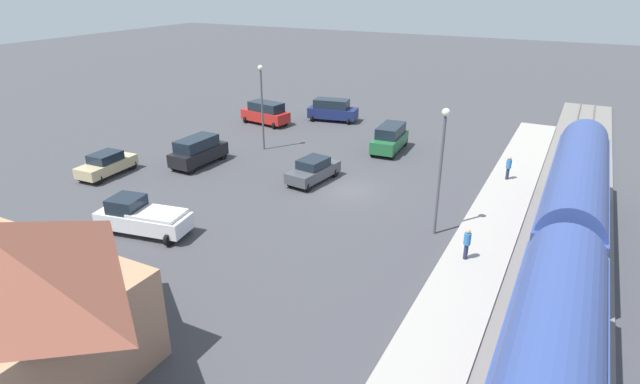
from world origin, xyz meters
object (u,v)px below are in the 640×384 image
(sedan_tan, at_px, (106,164))
(sedan_charcoal, at_px, (313,170))
(suv_red, at_px, (266,113))
(suv_green, at_px, (390,138))
(suv_navy, at_px, (332,110))
(light_pole_near_platform, at_px, (442,157))
(pedestrian_on_platform, at_px, (467,242))
(pickup_white, at_px, (142,217))
(pedestrian_waiting_far, at_px, (509,166))
(suv_black, at_px, (198,151))
(light_pole_lot_center, at_px, (262,97))

(sedan_tan, distance_m, sedan_charcoal, 15.41)
(suv_red, xyz_separation_m, suv_green, (-13.97, 2.32, 0.00))
(suv_red, relative_size, sedan_tan, 1.12)
(suv_navy, relative_size, light_pole_near_platform, 0.70)
(suv_green, bearing_deg, sedan_charcoal, 75.05)
(suv_red, relative_size, suv_navy, 0.99)
(suv_green, bearing_deg, pedestrian_on_platform, 122.50)
(pickup_white, relative_size, sedan_charcoal, 1.20)
(pedestrian_waiting_far, bearing_deg, suv_black, 17.97)
(pedestrian_waiting_far, bearing_deg, pickup_white, 45.68)
(sedan_tan, height_order, suv_green, suv_green)
(suv_navy, distance_m, light_pole_lot_center, 11.59)
(pickup_white, distance_m, light_pole_near_platform, 17.22)
(pedestrian_waiting_far, height_order, suv_black, suv_black)
(sedan_tan, xyz_separation_m, suv_navy, (-8.01, -21.62, 0.27))
(light_pole_near_platform, bearing_deg, suv_navy, -50.27)
(suv_green, height_order, suv_navy, same)
(light_pole_near_platform, relative_size, light_pole_lot_center, 1.04)
(pickup_white, distance_m, suv_green, 22.02)
(suv_navy, height_order, light_pole_lot_center, light_pole_lot_center)
(pedestrian_on_platform, bearing_deg, suv_navy, -49.99)
(pedestrian_waiting_far, relative_size, sedan_tan, 0.37)
(suv_green, distance_m, suv_navy, 10.79)
(pedestrian_on_platform, bearing_deg, suv_green, -57.50)
(sedan_tan, xyz_separation_m, light_pole_lot_center, (-6.91, -10.59, 3.65))
(pickup_white, xyz_separation_m, light_pole_near_platform, (-14.94, -7.74, 3.65))
(suv_green, xyz_separation_m, suv_navy, (8.62, -6.50, 0.00))
(sedan_tan, bearing_deg, suv_green, -137.72)
(pickup_white, relative_size, suv_green, 1.13)
(suv_black, bearing_deg, pickup_white, 114.20)
(pedestrian_on_platform, height_order, sedan_charcoal, pedestrian_on_platform)
(suv_red, xyz_separation_m, sedan_tan, (2.66, 17.44, -0.27))
(light_pole_near_platform, bearing_deg, suv_black, -8.25)
(pickup_white, bearing_deg, suv_red, -73.96)
(pickup_white, bearing_deg, pedestrian_on_platform, -163.40)
(suv_red, bearing_deg, light_pole_near_platform, 144.59)
(suv_green, bearing_deg, suv_navy, -37.03)
(pedestrian_waiting_far, xyz_separation_m, light_pole_near_platform, (2.41, 10.03, 3.39))
(suv_black, bearing_deg, pedestrian_waiting_far, -162.03)
(pedestrian_waiting_far, xyz_separation_m, suv_navy, (18.64, -9.49, -0.13))
(pickup_white, distance_m, light_pole_lot_center, 16.77)
(suv_green, relative_size, light_pole_near_platform, 0.68)
(pedestrian_waiting_far, xyz_separation_m, sedan_tan, (26.65, 12.13, -0.40))
(suv_red, bearing_deg, sedan_charcoal, 135.24)
(pedestrian_on_platform, relative_size, suv_black, 0.35)
(suv_red, xyz_separation_m, suv_black, (-1.87, 12.48, 0.00))
(suv_navy, bearing_deg, pickup_white, 92.69)
(suv_green, xyz_separation_m, light_pole_near_platform, (-7.61, 13.02, 3.53))
(pedestrian_waiting_far, xyz_separation_m, pickup_white, (17.35, 17.77, -0.25))
(light_pole_near_platform, bearing_deg, pedestrian_on_platform, 132.05)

